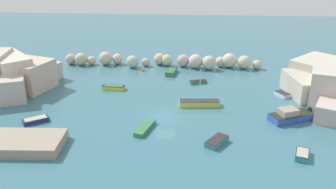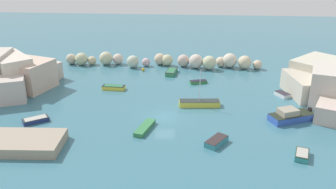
{
  "view_description": "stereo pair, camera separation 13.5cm",
  "coord_description": "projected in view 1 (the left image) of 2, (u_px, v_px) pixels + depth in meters",
  "views": [
    {
      "loc": [
        3.71,
        -42.98,
        20.49
      ],
      "look_at": [
        0.0,
        5.49,
        1.0
      ],
      "focal_mm": 38.97,
      "sensor_mm": 36.0,
      "label": 1
    },
    {
      "loc": [
        3.84,
        -42.97,
        20.49
      ],
      "look_at": [
        0.0,
        5.49,
        1.0
      ],
      "focal_mm": 38.97,
      "sensor_mm": 36.0,
      "label": 2
    }
  ],
  "objects": [
    {
      "name": "moored_boat_4",
      "position": [
        198.0,
        82.0,
        59.62
      ],
      "size": [
        2.94,
        1.83,
        0.48
      ],
      "rotation": [
        0.0,
        0.0,
        3.46
      ],
      "color": "#388644",
      "rests_on": "cove_water"
    },
    {
      "name": "moored_boat_9",
      "position": [
        36.0,
        120.0,
        46.16
      ],
      "size": [
        3.34,
        2.93,
        0.59
      ],
      "rotation": [
        0.0,
        0.0,
        3.76
      ],
      "color": "navy",
      "rests_on": "cove_water"
    },
    {
      "name": "rock_breakwater",
      "position": [
        168.0,
        61.0,
        67.69
      ],
      "size": [
        36.69,
        4.59,
        2.65
      ],
      "color": "#C0B398",
      "rests_on": "ground"
    },
    {
      "name": "stone_dock",
      "position": [
        24.0,
        143.0,
        40.2
      ],
      "size": [
        8.8,
        5.55,
        1.14
      ],
      "primitive_type": "cube",
      "rotation": [
        0.0,
        0.0,
        0.05
      ],
      "color": "tan",
      "rests_on": "ground"
    },
    {
      "name": "cove_water",
      "position": [
        165.0,
        117.0,
        47.66
      ],
      "size": [
        160.0,
        160.0,
        0.0
      ],
      "primitive_type": "plane",
      "color": "#3B7182",
      "rests_on": "ground"
    },
    {
      "name": "moored_boat_5",
      "position": [
        171.0,
        72.0,
        64.04
      ],
      "size": [
        1.99,
        3.76,
        0.67
      ],
      "rotation": [
        0.0,
        0.0,
        1.45
      ],
      "color": "#338651",
      "rests_on": "cove_water"
    },
    {
      "name": "moored_boat_1",
      "position": [
        114.0,
        87.0,
        56.95
      ],
      "size": [
        3.59,
        1.5,
        0.64
      ],
      "rotation": [
        0.0,
        0.0,
        6.21
      ],
      "color": "yellow",
      "rests_on": "cove_water"
    },
    {
      "name": "channel_buoy",
      "position": [
        143.0,
        70.0,
        65.6
      ],
      "size": [
        0.51,
        0.51,
        0.51
      ],
      "primitive_type": "sphere",
      "color": "gold",
      "rests_on": "cove_water"
    },
    {
      "name": "moored_boat_6",
      "position": [
        145.0,
        128.0,
        44.26
      ],
      "size": [
        2.23,
        4.49,
        0.51
      ],
      "rotation": [
        0.0,
        0.0,
        1.31
      ],
      "color": "#357F48",
      "rests_on": "cove_water"
    },
    {
      "name": "moored_boat_2",
      "position": [
        199.0,
        103.0,
        50.95
      ],
      "size": [
        5.75,
        1.94,
        5.23
      ],
      "rotation": [
        0.0,
        0.0,
        3.22
      ],
      "color": "#D8CC41",
      "rests_on": "cove_water"
    },
    {
      "name": "moored_boat_7",
      "position": [
        302.0,
        155.0,
        38.4
      ],
      "size": [
        2.03,
        2.76,
        0.61
      ],
      "rotation": [
        0.0,
        0.0,
        4.41
      ],
      "color": "teal",
      "rests_on": "cove_water"
    },
    {
      "name": "cliff_headland_left",
      "position": [
        10.0,
        74.0,
        57.61
      ],
      "size": [
        17.29,
        17.9,
        5.88
      ],
      "color": "beige",
      "rests_on": "ground"
    },
    {
      "name": "moored_boat_3",
      "position": [
        217.0,
        141.0,
        40.99
      ],
      "size": [
        2.86,
        3.33,
        0.67
      ],
      "rotation": [
        0.0,
        0.0,
        4.13
      ],
      "color": "teal",
      "rests_on": "cove_water"
    },
    {
      "name": "moored_boat_0",
      "position": [
        291.0,
        116.0,
        46.59
      ],
      "size": [
        6.23,
        4.43,
        1.67
      ],
      "rotation": [
        0.0,
        0.0,
        3.56
      ],
      "color": "#3153B1",
      "rests_on": "cove_water"
    },
    {
      "name": "moored_boat_8",
      "position": [
        282.0,
        94.0,
        54.35
      ],
      "size": [
        2.2,
        2.54,
        0.61
      ],
      "rotation": [
        0.0,
        0.0,
        5.24
      ],
      "color": "silver",
      "rests_on": "cove_water"
    }
  ]
}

